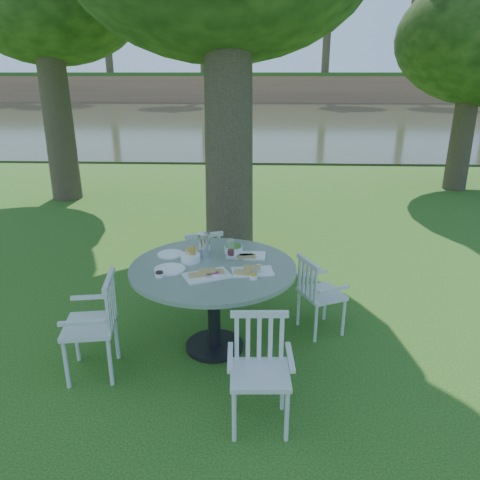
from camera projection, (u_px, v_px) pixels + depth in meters
The scene contains 9 objects.
ground at pixel (239, 320), 5.06m from camera, with size 140.00×140.00×0.00m, color #19420D.
table at pixel (213, 281), 4.32m from camera, with size 1.52×1.52×0.86m.
chair_ne at pixel (315, 290), 4.68m from camera, with size 0.52×0.53×0.81m.
chair_nw at pixel (203, 260), 5.36m from camera, with size 0.55×0.53×0.85m.
chair_sw at pixel (100, 318), 4.02m from camera, with size 0.50×0.52×0.91m.
chair_se at pixel (259, 361), 3.48m from camera, with size 0.45×0.43×0.86m.
tableware at pixel (210, 257), 4.36m from camera, with size 1.13×0.86×0.23m.
river at pixel (258, 119), 26.68m from camera, with size 100.00×28.00×0.12m, color #2D311D.
far_bank at pixel (263, 15), 41.25m from camera, with size 100.00×18.00×15.20m.
Camera 1 is at (0.21, -4.47, 2.53)m, focal length 35.00 mm.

